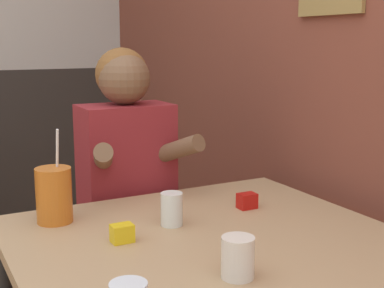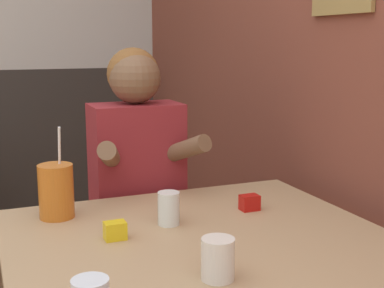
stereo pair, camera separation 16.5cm
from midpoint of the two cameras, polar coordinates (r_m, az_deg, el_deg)
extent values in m
cube|color=brown|center=(2.61, 1.56, 12.43)|extent=(0.06, 4.66, 2.70)
cube|color=tan|center=(1.53, -1.44, -10.54)|extent=(1.06, 0.95, 0.04)
cylinder|color=black|center=(2.25, 5.08, -13.54)|extent=(0.04, 0.04, 0.70)
cube|color=maroon|center=(2.06, -9.27, -3.80)|extent=(0.34, 0.20, 0.57)
sphere|color=brown|center=(2.02, -9.84, 7.34)|extent=(0.20, 0.20, 0.20)
sphere|color=brown|center=(2.00, -9.61, 6.90)|extent=(0.19, 0.19, 0.19)
cylinder|color=brown|center=(1.86, -11.96, -1.48)|extent=(0.14, 0.27, 0.15)
cylinder|color=brown|center=(1.95, -4.28, -0.70)|extent=(0.14, 0.27, 0.15)
cylinder|color=#C6661E|center=(1.69, -17.25, -5.27)|extent=(0.11, 0.11, 0.17)
cylinder|color=white|center=(1.67, -16.96, -0.77)|extent=(0.01, 0.04, 0.14)
cylinder|color=silver|center=(1.61, -5.14, -6.97)|extent=(0.07, 0.07, 0.10)
cylinder|color=silver|center=(1.26, 1.12, -12.07)|extent=(0.08, 0.08, 0.10)
cube|color=#B7140F|center=(1.77, 3.24, -6.12)|extent=(0.06, 0.04, 0.05)
cube|color=yellow|center=(1.51, -10.63, -9.39)|extent=(0.06, 0.04, 0.05)
camera|label=1|loc=(0.08, -92.86, -0.55)|focal=50.00mm
camera|label=2|loc=(0.08, 87.14, 0.55)|focal=50.00mm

